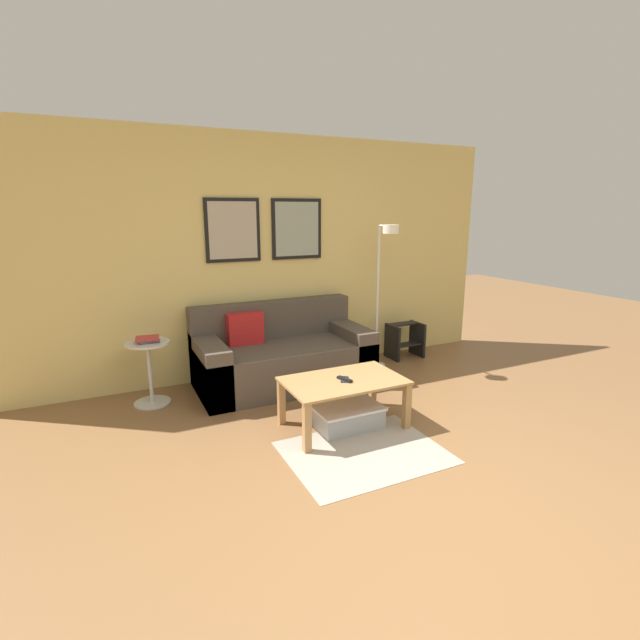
% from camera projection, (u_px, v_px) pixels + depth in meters
% --- Properties ---
extents(ground_plane, '(16.00, 16.00, 0.00)m').
position_uv_depth(ground_plane, '(441.00, 523.00, 2.69)').
color(ground_plane, brown).
extents(wall_back, '(5.60, 0.09, 2.55)m').
position_uv_depth(wall_back, '(267.00, 257.00, 4.99)').
color(wall_back, '#DDC472').
rests_on(wall_back, ground_plane).
extents(area_rug, '(1.16, 0.89, 0.01)m').
position_uv_depth(area_rug, '(364.00, 452.00, 3.48)').
color(area_rug, '#A39989').
rests_on(area_rug, ground_plane).
extents(couch, '(1.76, 0.87, 0.83)m').
position_uv_depth(couch, '(282.00, 357.00, 4.81)').
color(couch, '#4C4238').
rests_on(couch, ground_plane).
extents(coffee_table, '(0.98, 0.61, 0.41)m').
position_uv_depth(coffee_table, '(344.00, 388.00, 3.84)').
color(coffee_table, '#AD7F4C').
rests_on(coffee_table, ground_plane).
extents(storage_bin, '(0.56, 0.40, 0.19)m').
position_uv_depth(storage_bin, '(347.00, 416.00, 3.89)').
color(storage_bin, '#9EA3A8').
rests_on(storage_bin, ground_plane).
extents(floor_lamp, '(0.22, 0.42, 1.63)m').
position_uv_depth(floor_lamp, '(384.00, 277.00, 5.06)').
color(floor_lamp, white).
rests_on(floor_lamp, ground_plane).
extents(side_table, '(0.39, 0.39, 0.60)m').
position_uv_depth(side_table, '(150.00, 367.00, 4.28)').
color(side_table, silver).
rests_on(side_table, ground_plane).
extents(book_stack, '(0.22, 0.20, 0.05)m').
position_uv_depth(book_stack, '(148.00, 339.00, 4.23)').
color(book_stack, '#4C4C51').
rests_on(book_stack, side_table).
extents(remote_control, '(0.08, 0.16, 0.02)m').
position_uv_depth(remote_control, '(345.00, 379.00, 3.80)').
color(remote_control, black).
rests_on(remote_control, coffee_table).
extents(cell_phone, '(0.12, 0.15, 0.01)m').
position_uv_depth(cell_phone, '(344.00, 379.00, 3.81)').
color(cell_phone, '#1E2338').
rests_on(cell_phone, coffee_table).
extents(step_stool, '(0.40, 0.30, 0.42)m').
position_uv_depth(step_stool, '(405.00, 339.00, 5.69)').
color(step_stool, black).
rests_on(step_stool, ground_plane).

